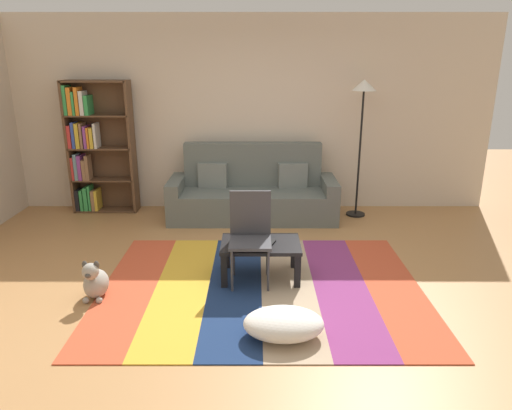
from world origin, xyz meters
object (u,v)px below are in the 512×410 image
(tv_remote, at_px, (274,243))
(folding_chair, at_px, (252,230))
(bookshelf, at_px, (95,148))
(standing_lamp, at_px, (365,104))
(coffee_table, at_px, (263,248))
(couch, at_px, (255,193))
(pouf, at_px, (286,324))
(dog, at_px, (98,281))

(tv_remote, relative_size, folding_chair, 0.17)
(bookshelf, bearing_deg, tv_remote, -42.15)
(bookshelf, bearing_deg, standing_lamp, -3.25)
(coffee_table, bearing_deg, couch, 92.76)
(standing_lamp, bearing_deg, folding_chair, -126.06)
(pouf, bearing_deg, couch, 95.10)
(bookshelf, relative_size, tv_remote, 12.25)
(bookshelf, bearing_deg, folding_chair, -44.88)
(pouf, height_order, tv_remote, tv_remote)
(bookshelf, relative_size, pouf, 2.87)
(dog, xyz_separation_m, tv_remote, (1.63, 0.38, 0.23))
(coffee_table, bearing_deg, folding_chair, -152.48)
(folding_chair, bearing_deg, pouf, -37.42)
(couch, relative_size, tv_remote, 15.07)
(coffee_table, height_order, folding_chair, folding_chair)
(dog, bearing_deg, coffee_table, 15.19)
(coffee_table, xyz_separation_m, tv_remote, (0.11, -0.04, 0.07))
(couch, relative_size, dog, 5.69)
(dog, bearing_deg, couch, 58.02)
(standing_lamp, relative_size, tv_remote, 12.36)
(couch, distance_m, standing_lamp, 1.89)
(coffee_table, distance_m, tv_remote, 0.14)
(couch, bearing_deg, tv_remote, -84.14)
(bookshelf, distance_m, tv_remote, 3.33)
(tv_remote, bearing_deg, couch, 116.59)
(bookshelf, relative_size, standing_lamp, 0.99)
(bookshelf, height_order, standing_lamp, standing_lamp)
(coffee_table, bearing_deg, dog, -164.81)
(coffee_table, height_order, tv_remote, tv_remote)
(couch, xyz_separation_m, folding_chair, (-0.01, -1.94, 0.20))
(dog, height_order, standing_lamp, standing_lamp)
(couch, relative_size, coffee_table, 2.88)
(couch, relative_size, pouf, 3.53)
(bookshelf, distance_m, dog, 2.81)
(standing_lamp, distance_m, folding_chair, 2.69)
(pouf, relative_size, standing_lamp, 0.35)
(standing_lamp, bearing_deg, coffee_table, -124.84)
(tv_remote, height_order, folding_chair, folding_chair)
(coffee_table, bearing_deg, bookshelf, 137.08)
(couch, xyz_separation_m, dog, (-1.44, -2.30, -0.18))
(standing_lamp, xyz_separation_m, tv_remote, (-1.26, -2.00, -1.16))
(couch, bearing_deg, bookshelf, 172.79)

